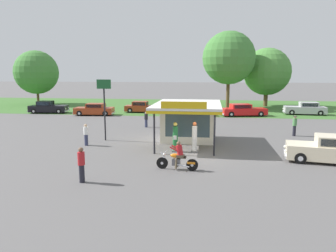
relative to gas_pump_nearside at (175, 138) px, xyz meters
The scene contains 21 objects.
ground_plane 2.07m from the gas_pump_nearside, 32.54° to the right, with size 300.00×300.00×0.00m, color #5B5959.
grass_verge_strip 29.06m from the gas_pump_nearside, 86.91° to the left, with size 120.00×24.00×0.01m, color #3D6B2D.
service_station_kiosk 3.67m from the gas_pump_nearside, 79.71° to the left, with size 4.76×7.01×3.47m.
gas_pump_nearside is the anchor object (origin of this frame).
gas_pump_offside 1.28m from the gas_pump_nearside, ahead, with size 0.44×0.44×2.04m.
motorcycle_with_rider 4.05m from the gas_pump_nearside, 81.70° to the right, with size 2.31×0.70×1.58m.
featured_classic_sedan 9.38m from the gas_pump_nearside, ahead, with size 5.12×2.59×1.61m.
parked_car_back_row_right 25.35m from the gas_pump_nearside, 56.26° to the left, with size 5.19×2.28×1.56m.
parked_car_back_row_centre_right 20.81m from the gas_pump_nearside, 125.12° to the left, with size 5.02×2.33×1.45m.
parked_car_back_row_far_left 21.64m from the gas_pump_nearside, 107.80° to the left, with size 5.04×2.04×1.46m.
parked_car_back_row_centre_left 18.00m from the gas_pump_nearside, 90.59° to the left, with size 5.08×2.96×1.49m.
parked_car_second_row_spare 19.73m from the gas_pump_nearside, 71.64° to the left, with size 5.76×3.03×1.46m.
parked_car_back_row_left 26.15m from the gas_pump_nearside, 135.73° to the left, with size 5.09×2.43×1.56m.
bystander_standing_back_lot 6.70m from the gas_pump_nearside, behind, with size 0.34×0.34×1.58m.
bystander_leaning_by_kiosk 7.64m from the gas_pump_nearside, 119.74° to the right, with size 0.34×0.34×1.74m.
bystander_admiring_sedan 9.97m from the gas_pump_nearside, 112.77° to the left, with size 0.34×0.34×1.51m.
bystander_chatting_near_pumps 11.39m from the gas_pump_nearside, 35.69° to the left, with size 0.37×0.37×1.70m.
tree_oak_right 39.02m from the gas_pump_nearside, 132.17° to the left, with size 7.04×7.04×8.76m.
tree_oak_left 32.79m from the gas_pump_nearside, 71.12° to the left, with size 7.21×7.21×8.94m.
tree_oak_far_left 27.80m from the gas_pump_nearside, 79.84° to the left, with size 7.55×7.55×11.06m.
roadside_pole_sign 6.90m from the gas_pump_nearside, 153.59° to the left, with size 1.10×0.12×4.71m.
Camera 1 is at (0.74, -19.76, 5.26)m, focal length 34.22 mm.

